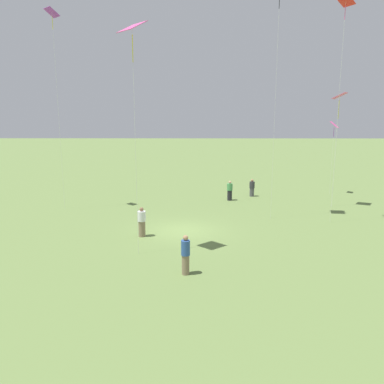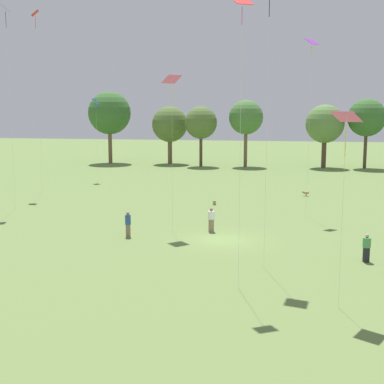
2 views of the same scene
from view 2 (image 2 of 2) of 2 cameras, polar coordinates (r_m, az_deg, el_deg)
ground_plane at (r=37.50m, az=3.29°, el=-5.14°), size 240.00×240.00×0.00m
tree_0 at (r=91.33m, az=-8.80°, el=8.31°), size 7.13×7.13×12.01m
tree_1 at (r=89.37m, az=-2.39°, el=7.20°), size 5.91×5.91×9.55m
tree_2 at (r=85.17m, az=0.96°, el=7.38°), size 5.12×5.12×9.51m
tree_3 at (r=85.27m, az=5.78°, el=7.90°), size 5.40×5.40×10.51m
tree_4 at (r=85.59m, az=13.99°, el=7.04°), size 5.93×5.93×9.79m
tree_5 at (r=86.39m, az=18.14°, el=7.53°), size 5.77×5.77×10.68m
person_0 at (r=33.68m, az=18.12°, el=-5.72°), size 0.68×0.68×1.72m
person_1 at (r=38.40m, az=-6.84°, el=-3.45°), size 0.42×0.42×1.84m
person_4 at (r=39.81m, az=2.07°, el=-3.02°), size 0.55×0.55×1.79m
kite_0 at (r=51.47m, az=-19.25°, el=17.03°), size 1.02×1.16×18.04m
kite_1 at (r=24.39m, az=16.14°, el=7.16°), size 1.45×1.42×8.94m
kite_3 at (r=60.31m, az=-16.36°, el=16.83°), size 0.97×1.11×19.19m
kite_4 at (r=69.16m, az=-10.22°, el=9.23°), size 1.22×1.22×10.38m
kite_5 at (r=45.93m, az=12.64°, el=14.56°), size 1.21×1.22×14.73m
kite_7 at (r=39.34m, az=-2.17°, el=11.50°), size 1.54×1.55×11.46m
kite_8 at (r=26.59m, az=5.36°, el=18.22°), size 1.18×1.14×14.29m
dog_0 at (r=57.42m, az=12.01°, el=-0.07°), size 0.71×0.44×0.54m
picnic_bag_0 at (r=51.01m, az=2.40°, el=-1.17°), size 0.32×0.31×0.40m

